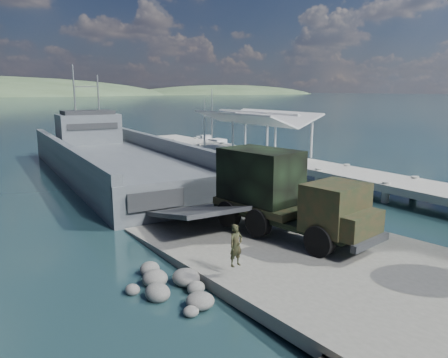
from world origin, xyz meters
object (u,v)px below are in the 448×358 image
at_px(pier, 263,151).
at_px(sailboat_far, 205,140).
at_px(military_truck, 283,194).
at_px(sailboat_near, 213,145).
at_px(soldier, 236,255).
at_px(landing_craft, 117,165).

height_order(pier, sailboat_far, sailboat_far).
xyz_separation_m(pier, military_truck, (-12.37, -16.80, 0.84)).
bearing_deg(sailboat_far, sailboat_near, -92.99).
xyz_separation_m(military_truck, sailboat_near, (15.76, 30.84, -2.04)).
height_order(soldier, sailboat_far, sailboat_far).
height_order(landing_craft, military_truck, landing_craft).
distance_m(pier, sailboat_far, 21.20).
xyz_separation_m(landing_craft, sailboat_far, (18.81, 16.21, -0.54)).
relative_size(military_truck, sailboat_near, 1.15).
bearing_deg(soldier, landing_craft, 73.30).
distance_m(pier, soldier, 25.95).
relative_size(landing_craft, military_truck, 4.16).
xyz_separation_m(military_truck, soldier, (-4.69, -2.75, -1.15)).
bearing_deg(soldier, military_truck, 24.00).
bearing_deg(pier, military_truck, -126.36).
distance_m(soldier, sailboat_far, 46.06).
distance_m(landing_craft, sailboat_far, 24.84).
bearing_deg(landing_craft, sailboat_near, 36.13).
relative_size(landing_craft, sailboat_far, 5.83).
xyz_separation_m(sailboat_near, sailboat_far, (2.66, 6.24, -0.07)).
relative_size(military_truck, soldier, 5.49).
height_order(landing_craft, sailboat_far, landing_craft).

